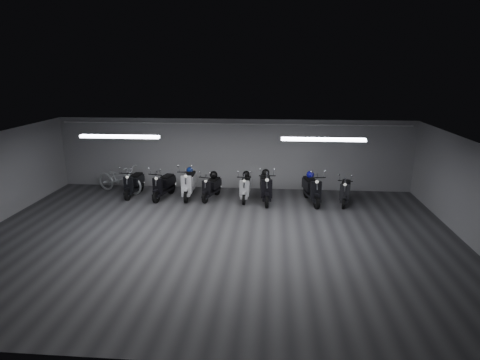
# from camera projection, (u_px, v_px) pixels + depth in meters

# --- Properties ---
(floor) EXTENTS (14.00, 10.00, 0.01)m
(floor) POSITION_uv_depth(u_px,v_px,m) (216.00, 239.00, 11.42)
(floor) COLOR #39383B
(floor) RESTS_ON ground
(ceiling) EXTENTS (14.00, 10.00, 0.01)m
(ceiling) POSITION_uv_depth(u_px,v_px,m) (214.00, 142.00, 10.65)
(ceiling) COLOR slate
(ceiling) RESTS_ON ground
(back_wall) EXTENTS (14.00, 0.01, 2.80)m
(back_wall) POSITION_uv_depth(u_px,v_px,m) (233.00, 154.00, 15.83)
(back_wall) COLOR #969799
(back_wall) RESTS_ON ground
(front_wall) EXTENTS (14.00, 0.01, 2.80)m
(front_wall) POSITION_uv_depth(u_px,v_px,m) (170.00, 288.00, 6.23)
(front_wall) COLOR #969799
(front_wall) RESTS_ON ground
(right_wall) EXTENTS (0.01, 10.00, 2.80)m
(right_wall) POSITION_uv_depth(u_px,v_px,m) (479.00, 199.00, 10.48)
(right_wall) COLOR #969799
(right_wall) RESTS_ON ground
(fluor_strip_left) EXTENTS (2.40, 0.18, 0.08)m
(fluor_strip_left) POSITION_uv_depth(u_px,v_px,m) (120.00, 137.00, 11.86)
(fluor_strip_left) COLOR white
(fluor_strip_left) RESTS_ON ceiling
(fluor_strip_right) EXTENTS (2.40, 0.18, 0.08)m
(fluor_strip_right) POSITION_uv_depth(u_px,v_px,m) (323.00, 139.00, 11.39)
(fluor_strip_right) COLOR white
(fluor_strip_right) RESTS_ON ceiling
(conduit) EXTENTS (13.60, 0.05, 0.05)m
(conduit) POSITION_uv_depth(u_px,v_px,m) (233.00, 124.00, 15.42)
(conduit) COLOR white
(conduit) RESTS_ON back_wall
(scooter_0) EXTENTS (0.73, 1.75, 1.27)m
(scooter_0) POSITION_uv_depth(u_px,v_px,m) (133.00, 180.00, 15.04)
(scooter_0) COLOR black
(scooter_0) RESTS_ON floor
(scooter_1) EXTENTS (0.98, 1.84, 1.31)m
(scooter_1) POSITION_uv_depth(u_px,v_px,m) (163.00, 181.00, 14.77)
(scooter_1) COLOR black
(scooter_1) RESTS_ON floor
(scooter_2) EXTENTS (0.68, 1.91, 1.41)m
(scooter_2) POSITION_uv_depth(u_px,v_px,m) (189.00, 179.00, 14.85)
(scooter_2) COLOR white
(scooter_2) RESTS_ON floor
(scooter_3) EXTENTS (0.96, 1.67, 1.18)m
(scooter_3) POSITION_uv_depth(u_px,v_px,m) (211.00, 184.00, 14.69)
(scooter_3) COLOR black
(scooter_3) RESTS_ON floor
(scooter_6) EXTENTS (0.62, 1.71, 1.26)m
(scooter_6) POSITION_uv_depth(u_px,v_px,m) (246.00, 183.00, 14.59)
(scooter_6) COLOR silver
(scooter_6) RESTS_ON floor
(scooter_7) EXTENTS (0.78, 1.96, 1.43)m
(scooter_7) POSITION_uv_depth(u_px,v_px,m) (266.00, 183.00, 14.35)
(scooter_7) COLOR black
(scooter_7) RESTS_ON floor
(scooter_8) EXTENTS (0.99, 1.94, 1.38)m
(scooter_8) POSITION_uv_depth(u_px,v_px,m) (312.00, 185.00, 14.23)
(scooter_8) COLOR black
(scooter_8) RESTS_ON floor
(scooter_9) EXTENTS (0.91, 1.75, 1.24)m
(scooter_9) POSITION_uv_depth(u_px,v_px,m) (345.00, 187.00, 14.16)
(scooter_9) COLOR black
(scooter_9) RESTS_ON floor
(bicycle) EXTENTS (2.19, 1.38, 1.33)m
(bicycle) POSITION_uv_depth(u_px,v_px,m) (119.00, 176.00, 15.48)
(bicycle) COLOR silver
(bicycle) RESTS_ON floor
(helmet_0) EXTENTS (0.27, 0.27, 0.27)m
(helmet_0) POSITION_uv_depth(u_px,v_px,m) (246.00, 174.00, 14.73)
(helmet_0) COLOR black
(helmet_0) RESTS_ON scooter_6
(helmet_1) EXTENTS (0.29, 0.29, 0.29)m
(helmet_1) POSITION_uv_depth(u_px,v_px,m) (214.00, 175.00, 14.81)
(helmet_1) COLOR black
(helmet_1) RESTS_ON scooter_3
(helmet_2) EXTENTS (0.28, 0.28, 0.28)m
(helmet_2) POSITION_uv_depth(u_px,v_px,m) (266.00, 173.00, 14.52)
(helmet_2) COLOR black
(helmet_2) RESTS_ON scooter_7
(helmet_3) EXTENTS (0.27, 0.27, 0.27)m
(helmet_3) POSITION_uv_depth(u_px,v_px,m) (310.00, 175.00, 14.39)
(helmet_3) COLOR #0E0B81
(helmet_3) RESTS_ON scooter_8
(helmet_4) EXTENTS (0.23, 0.23, 0.23)m
(helmet_4) POSITION_uv_depth(u_px,v_px,m) (190.00, 170.00, 15.03)
(helmet_4) COLOR navy
(helmet_4) RESTS_ON scooter_2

